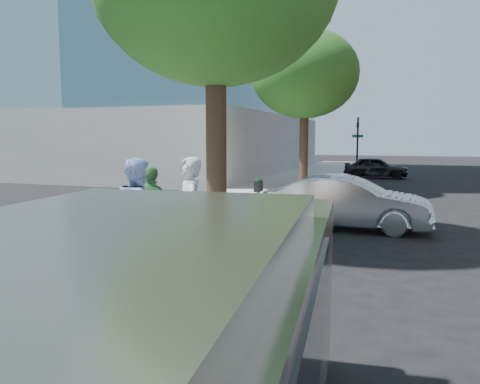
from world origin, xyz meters
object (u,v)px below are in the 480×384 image
at_px(person_gray, 189,214).
at_px(bg_car, 376,167).
at_px(parking_meter, 258,196).
at_px(person_green, 152,212).
at_px(person_officer, 139,213).
at_px(sedan_silver, 347,203).
at_px(van, 120,383).

xyz_separation_m(person_gray, bg_car, (1.77, 22.82, -0.49)).
xyz_separation_m(parking_meter, person_green, (-1.57, -1.92, -0.16)).
distance_m(person_officer, sedan_silver, 6.45).
bearing_deg(person_gray, parking_meter, 135.69).
distance_m(person_green, bg_car, 22.38).
bearing_deg(bg_car, person_officer, 171.21).
xyz_separation_m(parking_meter, person_gray, (-0.47, -2.55, -0.05)).
bearing_deg(sedan_silver, person_gray, 160.53).
height_order(person_officer, person_green, person_officer).
bearing_deg(bg_car, person_gray, 173.56).
relative_size(person_green, van, 0.31).
bearing_deg(person_officer, bg_car, -44.44).
xyz_separation_m(person_officer, bg_car, (2.73, 22.92, -0.48)).
bearing_deg(person_officer, person_green, -26.11).
distance_m(person_officer, person_green, 0.76).
relative_size(person_green, sedan_silver, 0.40).
bearing_deg(van, bg_car, 84.42).
height_order(parking_meter, person_gray, person_gray).
distance_m(person_gray, person_officer, 0.96).
bearing_deg(van, person_green, 112.47).
distance_m(parking_meter, person_green, 2.49).
xyz_separation_m(person_gray, person_officer, (-0.96, -0.11, -0.01)).
distance_m(person_gray, person_green, 1.28).
bearing_deg(person_green, person_officer, 102.78).
height_order(sedan_silver, van, van).
xyz_separation_m(sedan_silver, van, (0.02, -10.78, 0.39)).
relative_size(person_officer, van, 0.35).
relative_size(person_officer, sedan_silver, 0.45).
height_order(person_gray, person_green, person_gray).
bearing_deg(bg_car, van, 178.63).
distance_m(parking_meter, person_officer, 3.01).
bearing_deg(parking_meter, person_gray, -100.35).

